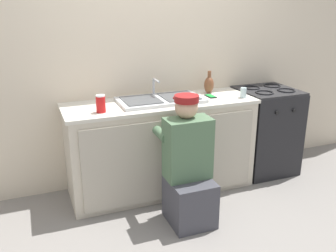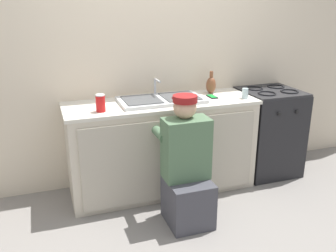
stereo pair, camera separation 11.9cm
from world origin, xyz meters
The scene contains 11 objects.
ground_plane centered at (0.00, 0.00, 0.00)m, with size 12.00×12.00×0.00m, color gray.
back_wall centered at (0.00, 0.65, 1.25)m, with size 6.00×0.10×2.50m, color beige.
counter_cabinet centered at (0.00, 0.29, 0.44)m, with size 1.80×0.62×0.88m.
countertop centered at (0.00, 0.30, 0.89)m, with size 1.84×0.62×0.03m, color beige.
sink_double_basin centered at (0.00, 0.30, 0.93)m, with size 0.80×0.44×0.19m.
stove_range centered at (1.22, 0.30, 0.46)m, with size 0.60×0.62×0.94m.
plumber_person centered at (0.02, -0.33, 0.46)m, with size 0.42×0.61×1.10m.
soda_cup_red centered at (-0.59, 0.15, 0.99)m, with size 0.08×0.08×0.15m.
cell_phone centered at (0.53, 0.29, 0.92)m, with size 0.07×0.14×0.01m.
water_glass centered at (0.81, 0.14, 0.96)m, with size 0.06×0.06×0.10m.
vase_decorative centered at (0.58, 0.43, 1.00)m, with size 0.10×0.10×0.23m.
Camera 2 is at (-1.07, -2.96, 1.84)m, focal length 40.00 mm.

